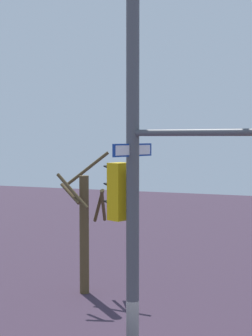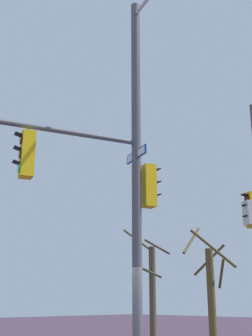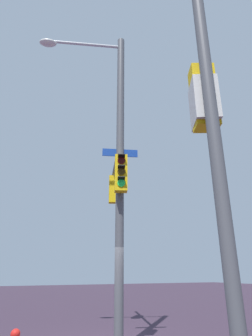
% 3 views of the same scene
% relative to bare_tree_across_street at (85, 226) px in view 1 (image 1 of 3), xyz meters
% --- Properties ---
extents(main_signal_pole_assembly, '(4.26, 4.65, 9.86)m').
position_rel_bare_tree_across_street_xyz_m(main_signal_pole_assembly, '(7.41, 5.02, 2.85)').
color(main_signal_pole_assembly, '#4C4F54').
rests_on(main_signal_pole_assembly, ground).
extents(bare_tree_across_street, '(1.83, 1.90, 5.06)m').
position_rel_bare_tree_across_street_xyz_m(bare_tree_across_street, '(0.00, 0.00, 0.00)').
color(bare_tree_across_street, '#4F4026').
rests_on(bare_tree_across_street, ground).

